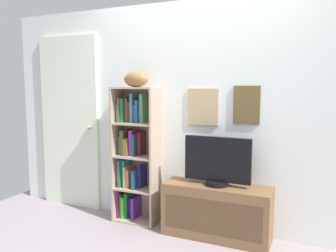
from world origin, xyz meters
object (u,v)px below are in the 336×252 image
tv_stand (216,211)px  television (217,162)px  bookshelf (134,156)px  football (136,79)px  door (70,123)px

tv_stand → television: 0.49m
bookshelf → television: size_ratio=2.26×
football → door: 1.11m
television → tv_stand: bearing=-90.0°
football → television: bearing=-2.2°
tv_stand → television: bearing=90.0°
television → football: bearing=177.8°
bookshelf → tv_stand: (0.94, -0.07, -0.45)m
tv_stand → door: (-1.88, 0.15, 0.76)m
bookshelf → television: (0.94, -0.07, 0.03)m
bookshelf → football: 0.82m
football → door: bearing=173.2°
television → door: size_ratio=0.31×
tv_stand → bookshelf: bearing=175.9°
bookshelf → tv_stand: bearing=-4.1°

